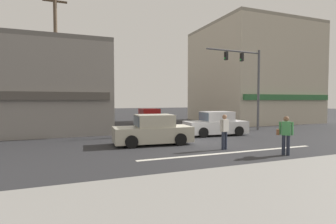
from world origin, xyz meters
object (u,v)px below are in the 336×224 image
at_px(pedestrian_mid_crossing, 224,130).
at_px(sedan_crossing_center, 149,118).
at_px(utility_pole_near_left, 56,65).
at_px(sedan_approaching_near, 216,124).
at_px(pedestrian_foreground_with_bag, 285,133).
at_px(sedan_parked_curbside, 153,131).
at_px(traffic_light_mast, 249,76).
at_px(utility_pole_far_right, 224,80).

bearing_deg(pedestrian_mid_crossing, sedan_crossing_center, 89.81).
height_order(utility_pole_near_left, sedan_crossing_center, utility_pole_near_left).
relative_size(sedan_approaching_near, pedestrian_mid_crossing, 2.53).
relative_size(utility_pole_near_left, pedestrian_foreground_with_bag, 5.26).
bearing_deg(sedan_parked_curbside, sedan_approaching_near, 20.74).
xyz_separation_m(sedan_parked_curbside, pedestrian_mid_crossing, (2.68, -2.67, 0.24)).
xyz_separation_m(utility_pole_near_left, pedestrian_foreground_with_bag, (9.18, -9.17, -3.59)).
xyz_separation_m(traffic_light_mast, sedan_parked_curbside, (-8.75, -3.19, -3.46)).
xyz_separation_m(utility_pole_near_left, pedestrian_mid_crossing, (7.48, -7.14, -3.59)).
bearing_deg(pedestrian_mid_crossing, sedan_approaching_near, 62.64).
xyz_separation_m(utility_pole_near_left, sedan_approaching_near, (9.85, -2.56, -3.83)).
bearing_deg(traffic_light_mast, utility_pole_near_left, 174.62).
bearing_deg(traffic_light_mast, utility_pole_far_right, 73.37).
relative_size(sedan_crossing_center, pedestrian_foreground_with_bag, 2.48).
distance_m(sedan_approaching_near, pedestrian_mid_crossing, 5.17).
relative_size(sedan_crossing_center, sedan_approaching_near, 0.98).
distance_m(sedan_parked_curbside, pedestrian_mid_crossing, 3.79).
xyz_separation_m(utility_pole_far_right, sedan_approaching_near, (-5.50, -7.34, -3.60)).
height_order(utility_pole_far_right, traffic_light_mast, utility_pole_far_right).
height_order(utility_pole_near_left, traffic_light_mast, utility_pole_near_left).
relative_size(utility_pole_near_left, pedestrian_mid_crossing, 5.26).
bearing_deg(sedan_crossing_center, pedestrian_mid_crossing, -90.19).
xyz_separation_m(utility_pole_near_left, traffic_light_mast, (13.55, -1.28, -0.37)).
relative_size(sedan_parked_curbside, pedestrian_mid_crossing, 2.52).
height_order(sedan_crossing_center, sedan_approaching_near, same).
xyz_separation_m(sedan_approaching_near, pedestrian_foreground_with_bag, (-0.67, -6.61, 0.24)).
relative_size(traffic_light_mast, sedan_approaching_near, 1.47).
bearing_deg(sedan_approaching_near, sedan_crossing_center, 107.35).
bearing_deg(pedestrian_foreground_with_bag, pedestrian_mid_crossing, 130.18).
bearing_deg(sedan_crossing_center, utility_pole_far_right, -0.99).
xyz_separation_m(traffic_light_mast, pedestrian_foreground_with_bag, (-4.36, -7.89, -3.22)).
bearing_deg(utility_pole_far_right, sedan_crossing_center, 179.01).
bearing_deg(utility_pole_near_left, pedestrian_mid_crossing, -43.70).
bearing_deg(sedan_crossing_center, utility_pole_near_left, -146.82).
bearing_deg(traffic_light_mast, pedestrian_foreground_with_bag, -118.93).
bearing_deg(sedan_parked_curbside, pedestrian_mid_crossing, -44.93).
bearing_deg(traffic_light_mast, sedan_parked_curbside, -159.94).
xyz_separation_m(utility_pole_far_right, sedan_crossing_center, (-7.84, 0.13, -3.60)).
bearing_deg(traffic_light_mast, pedestrian_mid_crossing, -135.96).
height_order(sedan_approaching_near, pedestrian_foreground_with_bag, pedestrian_foreground_with_bag).
xyz_separation_m(sedan_approaching_near, pedestrian_mid_crossing, (-2.37, -4.59, 0.24)).
bearing_deg(sedan_parked_curbside, pedestrian_foreground_with_bag, -46.94).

